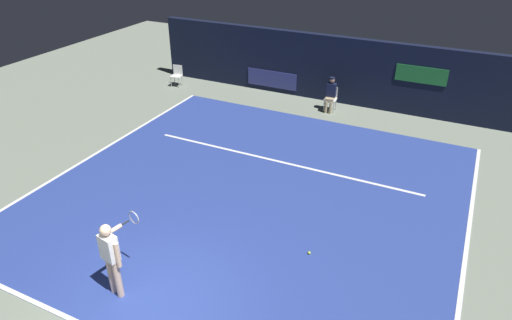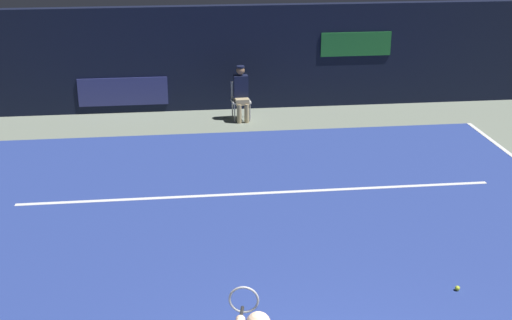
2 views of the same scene
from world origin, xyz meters
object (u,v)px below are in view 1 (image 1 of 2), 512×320
Objects in this scene: courtside_chair_near at (177,74)px; tennis_ball at (309,253)px; tennis_player at (112,255)px; line_judge_on_chair at (331,94)px.

tennis_ball is at bearing -41.34° from courtside_chair_near.
line_judge_on_chair is at bearing 85.18° from tennis_player.
tennis_player is at bearing -94.82° from line_judge_on_chair.
tennis_player reaches higher than courtside_chair_near.
tennis_ball is (3.09, 2.80, -0.94)m from tennis_player.
tennis_player is 12.31m from courtside_chair_near.
tennis_player is 1.97× the size of courtside_chair_near.
line_judge_on_chair is 19.41× the size of tennis_ball.
line_judge_on_chair is 8.45m from tennis_ball.
courtside_chair_near is 12.06m from tennis_ball.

